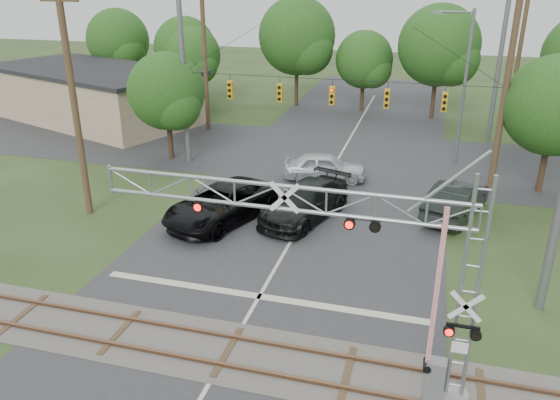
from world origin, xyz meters
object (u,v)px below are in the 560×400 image
(crossing_gantry, at_px, (350,255))
(commercial_building, at_px, (93,93))
(pickup_black, at_px, (221,204))
(traffic_signal_span, at_px, (348,85))
(streetlight, at_px, (462,80))
(sedan_silver, at_px, (325,167))
(car_dark, at_px, (305,202))

(crossing_gantry, bearing_deg, commercial_building, 134.00)
(pickup_black, relative_size, commercial_building, 0.32)
(traffic_signal_span, xyz_separation_m, streetlight, (6.48, 4.56, -0.19))
(pickup_black, bearing_deg, streetlight, 68.71)
(sedan_silver, relative_size, commercial_building, 0.24)
(streetlight, bearing_deg, traffic_signal_span, -144.85)
(traffic_signal_span, distance_m, pickup_black, 10.65)
(crossing_gantry, relative_size, pickup_black, 1.69)
(crossing_gantry, relative_size, car_dark, 1.79)
(car_dark, bearing_deg, pickup_black, -142.60)
(crossing_gantry, xyz_separation_m, traffic_signal_span, (-3.00, 18.36, 1.22))
(pickup_black, bearing_deg, sedan_silver, 82.18)
(traffic_signal_span, bearing_deg, streetlight, 35.15)
(car_dark, xyz_separation_m, commercial_building, (-22.23, 15.49, 1.29))
(traffic_signal_span, bearing_deg, pickup_black, -121.01)
(crossing_gantry, distance_m, car_dark, 12.73)
(crossing_gantry, relative_size, traffic_signal_span, 0.57)
(crossing_gantry, distance_m, sedan_silver, 18.20)
(pickup_black, distance_m, car_dark, 4.24)
(pickup_black, height_order, commercial_building, commercial_building)
(commercial_building, relative_size, streetlight, 2.14)
(car_dark, bearing_deg, commercial_building, 162.98)
(pickup_black, xyz_separation_m, car_dark, (3.99, 1.42, -0.01))
(commercial_building, distance_m, streetlight, 30.10)
(car_dark, bearing_deg, streetlight, 74.68)
(sedan_silver, bearing_deg, crossing_gantry, -177.24)
(streetlight, bearing_deg, car_dark, -123.17)
(crossing_gantry, xyz_separation_m, streetlight, (3.48, 22.92, 1.03))
(traffic_signal_span, height_order, streetlight, traffic_signal_span)
(pickup_black, xyz_separation_m, streetlight, (11.40, 12.75, 4.52))
(crossing_gantry, xyz_separation_m, pickup_black, (-7.92, 10.17, -3.50))
(car_dark, distance_m, streetlight, 14.28)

